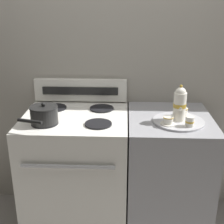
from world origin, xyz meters
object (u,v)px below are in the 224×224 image
creamer_jug (190,122)px  saucepan (44,114)px  teapot (180,104)px  serving_tray (178,121)px  teacup_right (183,112)px  teacup_left (168,121)px  stove (78,172)px

creamer_jug → saucepan: bearing=178.2°
teapot → creamer_jug: teapot is taller
serving_tray → teacup_right: 0.12m
teacup_left → serving_tray: bearing=41.2°
creamer_jug → teacup_left: bearing=167.8°
stove → creamer_jug: 0.95m
teacup_left → creamer_jug: size_ratio=1.52×
serving_tray → creamer_jug: creamer_jug is taller
stove → serving_tray: 0.87m
serving_tray → stove: bearing=173.2°
saucepan → creamer_jug: size_ratio=4.38×
teacup_left → teacup_right: size_ratio=1.00×
serving_tray → creamer_jug: 0.12m
teapot → teacup_left: size_ratio=2.45×
stove → saucepan: 0.59m
teacup_left → creamer_jug: 0.14m
stove → teacup_right: size_ratio=9.28×
stove → serving_tray: bearing=-6.8°
serving_tray → teacup_left: teacup_left is taller
teapot → teacup_right: teapot is taller
serving_tray → teapot: 0.12m
saucepan → teacup_right: bearing=10.2°
serving_tray → teacup_left: 0.11m
stove → teapot: (0.72, -0.08, 0.60)m
teapot → teacup_right: size_ratio=2.45×
teacup_right → creamer_jug: 0.20m
saucepan → teacup_right: saucepan is taller
saucepan → teacup_left: saucepan is taller
teapot → creamer_jug: 0.14m
saucepan → serving_tray: size_ratio=0.84×
saucepan → teapot: size_ratio=1.17×
teacup_right → stove: bearing=-178.9°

